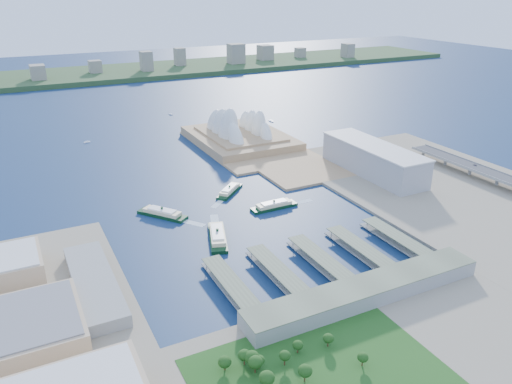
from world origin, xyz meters
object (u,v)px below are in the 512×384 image
ferry_a (162,212)px  ferry_b (230,189)px  ferry_d (274,204)px  ferry_c (217,234)px  toaster_building (373,159)px  opera_house (240,122)px  car_c (475,165)px

ferry_a → ferry_b: (87.99, 26.09, -0.55)m
ferry_a → ferry_d: (113.08, -34.67, -0.29)m
ferry_b → ferry_d: bearing=-20.4°
ferry_c → ferry_d: size_ratio=1.14×
toaster_building → ferry_b: toaster_building is taller
opera_house → car_c: size_ratio=40.94×
ferry_c → opera_house: bearing=-100.4°
toaster_building → ferry_d: size_ratio=2.98×
ferry_a → car_c: size_ratio=12.52×
ferry_c → ferry_d: bearing=-136.4°
toaster_building → ferry_a: bearing=179.8°
ferry_b → toaster_building: bearing=38.8°
ferry_a → car_c: (381.29, -63.43, 10.28)m
opera_house → ferry_d: 245.18m
opera_house → toaster_building: (90.00, -200.00, -11.50)m
toaster_building → ferry_c: size_ratio=2.61×
ferry_b → ferry_a: bearing=-116.3°
car_c → toaster_building: bearing=-29.8°
ferry_a → toaster_building: bearing=-37.4°
ferry_c → ferry_d: ferry_c is taller
ferry_c → car_c: (349.83, 9.40, 9.86)m
toaster_building → ferry_b: size_ratio=3.15×
opera_house → toaster_building: bearing=-65.8°
ferry_a → ferry_d: 118.28m
toaster_building → ferry_a: toaster_building is taller
ferry_d → car_c: bearing=-97.0°
toaster_building → ferry_a: 272.72m
ferry_c → ferry_a: bearing=-48.0°
opera_house → car_c: opera_house is taller
ferry_a → opera_house: bearing=10.3°
ferry_b → car_c: 306.85m
car_c → ferry_a: bearing=-9.4°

